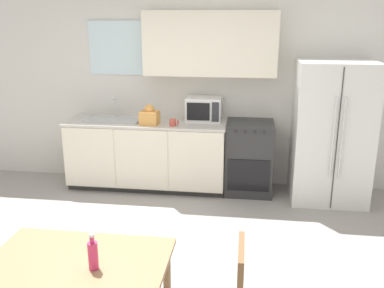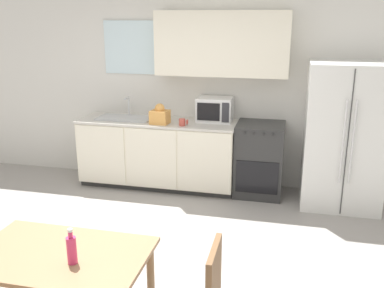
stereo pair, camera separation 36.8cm
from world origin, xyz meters
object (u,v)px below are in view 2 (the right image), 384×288
(refrigerator, at_px, (344,136))
(drink_bottle, at_px, (72,249))
(coffee_mug, at_px, (183,122))
(dining_table, at_px, (61,268))
(oven_range, at_px, (259,159))
(microwave, at_px, (215,109))

(refrigerator, relative_size, drink_bottle, 7.24)
(coffee_mug, bearing_deg, dining_table, -92.63)
(coffee_mug, relative_size, dining_table, 0.10)
(refrigerator, xyz_separation_m, dining_table, (-2.07, -2.96, -0.25))
(refrigerator, distance_m, dining_table, 3.62)
(dining_table, bearing_deg, refrigerator, 54.99)
(coffee_mug, bearing_deg, oven_range, 13.51)
(drink_bottle, bearing_deg, dining_table, 150.57)
(oven_range, xyz_separation_m, dining_table, (-1.08, -3.04, 0.15))
(refrigerator, distance_m, coffee_mug, 1.95)
(microwave, height_order, drink_bottle, microwave)
(coffee_mug, distance_m, dining_table, 2.84)
(drink_bottle, bearing_deg, refrigerator, 57.56)
(dining_table, xyz_separation_m, drink_bottle, (0.14, -0.08, 0.20))
(oven_range, height_order, microwave, microwave)
(refrigerator, xyz_separation_m, coffee_mug, (-1.94, -0.14, 0.09))
(oven_range, distance_m, drink_bottle, 3.28)
(coffee_mug, xyz_separation_m, dining_table, (-0.13, -2.81, -0.34))
(dining_table, bearing_deg, oven_range, 70.39)
(refrigerator, bearing_deg, oven_range, 175.09)
(oven_range, height_order, refrigerator, refrigerator)
(refrigerator, bearing_deg, dining_table, -125.01)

